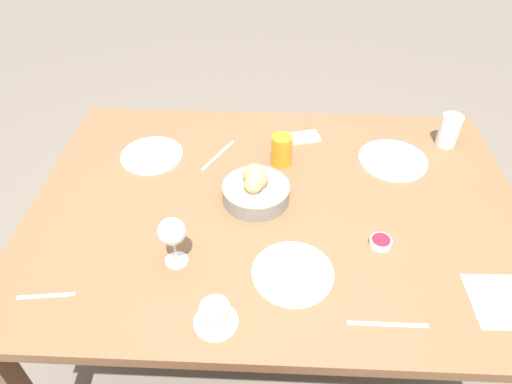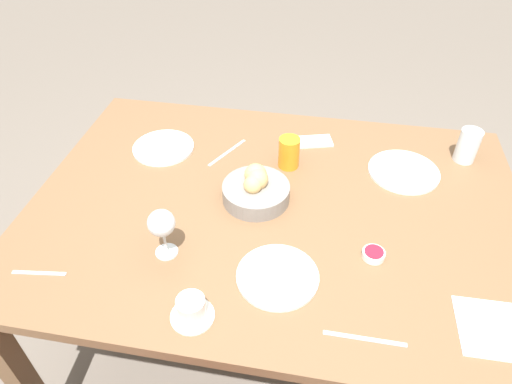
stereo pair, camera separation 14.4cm
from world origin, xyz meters
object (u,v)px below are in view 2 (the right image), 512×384
plate_near_left (404,171)px  knife_silver (365,339)px  plate_far_center (278,276)px  spoon_coffee (39,273)px  fork_silver (227,153)px  cell_phone (312,142)px  jam_bowl_berry (374,254)px  wine_glass (162,225)px  napkin (493,329)px  coffee_cup (192,310)px  bread_basket (256,189)px  plate_near_right (163,147)px  juice_glass (289,153)px  water_tumbler (468,146)px

plate_near_left → knife_silver: plate_near_left is taller
plate_far_center → spoon_coffee: size_ratio=1.50×
fork_silver → cell_phone: (-0.30, -0.12, 0.00)m
plate_near_left → jam_bowl_berry: size_ratio=3.74×
plate_near_left → spoon_coffee: 1.18m
wine_glass → jam_bowl_berry: size_ratio=2.43×
napkin → plate_far_center: bearing=-6.9°
coffee_cup → fork_silver: bearing=-84.3°
bread_basket → plate_near_left: bread_basket is taller
cell_phone → fork_silver: bearing=21.9°
plate_near_right → spoon_coffee: plate_near_right is taller
jam_bowl_berry → napkin: bearing=147.0°
juice_glass → plate_far_center: bearing=93.7°
juice_glass → napkin: 0.80m
knife_silver → spoon_coffee: (0.87, -0.05, 0.00)m
water_tumbler → fork_silver: bearing=7.4°
jam_bowl_berry → cell_phone: size_ratio=0.39×
knife_silver → cell_phone: (0.19, -0.79, 0.00)m
bread_basket → wine_glass: bearing=52.5°
spoon_coffee → knife_silver: bearing=177.0°
jam_bowl_berry → spoon_coffee: size_ratio=0.43×
plate_far_center → coffee_cup: coffee_cup is taller
bread_basket → plate_near_left: 0.53m
fork_silver → napkin: (-0.80, 0.59, 0.00)m
bread_basket → cell_phone: 0.38m
bread_basket → knife_silver: 0.57m
jam_bowl_berry → water_tumbler: bearing=-121.8°
knife_silver → fork_silver: bearing=-54.1°
wine_glass → juice_glass: bearing=-122.1°
juice_glass → cell_phone: bearing=-114.1°
fork_silver → cell_phone: 0.32m
bread_basket → water_tumbler: water_tumbler is taller
bread_basket → plate_near_left: size_ratio=0.89×
jam_bowl_berry → cell_phone: 0.57m
spoon_coffee → juice_glass: bearing=-135.6°
coffee_cup → wine_glass: bearing=-55.6°
plate_near_right → wine_glass: wine_glass is taller
plate_near_left → jam_bowl_berry: 0.42m
wine_glass → napkin: (-0.86, 0.10, -0.11)m
knife_silver → spoon_coffee: size_ratio=1.33×
wine_glass → spoon_coffee: (0.32, 0.13, -0.11)m
plate_near_left → jam_bowl_berry: (0.11, 0.40, 0.01)m
fork_silver → jam_bowl_berry: bearing=141.4°
coffee_cup → fork_silver: (0.07, -0.69, -0.03)m
plate_far_center → cell_phone: plate_far_center is taller
juice_glass → jam_bowl_berry: size_ratio=1.72×
plate_far_center → spoon_coffee: 0.65m
knife_silver → plate_near_right: bearing=-42.3°
plate_far_center → water_tumbler: size_ratio=1.86×
plate_near_right → water_tumbler: 1.08m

